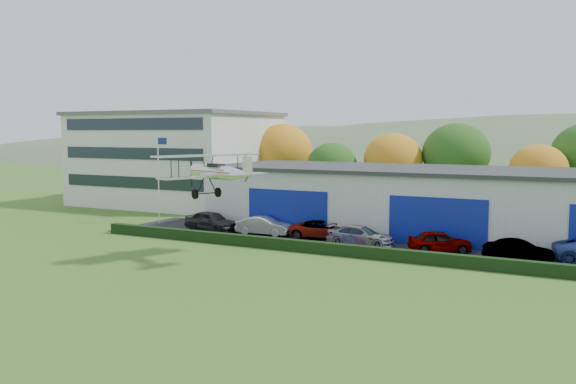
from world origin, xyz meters
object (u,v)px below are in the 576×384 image
at_px(car_2, 322,230).
at_px(car_3, 360,236).
at_px(car_1, 264,226).
at_px(biplane, 217,171).
at_px(flagpole, 159,170).
at_px(hangar, 456,202).
at_px(car_4, 440,241).
at_px(car_5, 518,251).
at_px(office_block, 177,158).
at_px(car_0, 211,221).

height_order(car_2, car_3, car_3).
relative_size(car_1, car_3, 0.91).
height_order(car_3, biplane, biplane).
height_order(flagpole, car_2, flagpole).
relative_size(hangar, car_4, 9.52).
height_order(hangar, car_3, hangar).
height_order(car_2, car_5, car_5).
xyz_separation_m(office_block, biplane, (21.35, -23.48, 0.54)).
height_order(car_1, car_4, car_1).
xyz_separation_m(car_2, car_5, (14.45, -1.89, 0.01)).
bearing_deg(car_2, biplane, 150.08).
bearing_deg(car_3, flagpole, 82.36).
xyz_separation_m(flagpole, car_0, (6.68, -1.64, -3.90)).
relative_size(flagpole, car_2, 1.64).
bearing_deg(car_2, hangar, -65.70).
xyz_separation_m(flagpole, car_4, (25.49, -1.66, -4.01)).
distance_m(hangar, biplane, 20.40).
bearing_deg(car_1, hangar, -67.39).
bearing_deg(car_1, car_4, -97.34).
bearing_deg(hangar, office_block, 167.99).
xyz_separation_m(hangar, car_4, (0.61, -7.64, -1.88)).
distance_m(car_0, car_2, 9.57).
relative_size(car_5, biplane, 0.55).
distance_m(flagpole, biplane, 16.91).
xyz_separation_m(car_3, biplane, (-6.65, -8.44, 4.99)).
bearing_deg(car_4, biplane, 101.60).
height_order(hangar, flagpole, flagpole).
distance_m(office_block, car_5, 42.01).
bearing_deg(hangar, car_1, -151.69).
relative_size(car_3, car_4, 1.15).
height_order(office_block, car_3, office_block).
xyz_separation_m(hangar, flagpole, (-24.88, -5.98, 2.13)).
bearing_deg(flagpole, car_5, -4.78).
relative_size(flagpole, car_4, 1.88).
bearing_deg(car_3, car_0, 86.48).
relative_size(office_block, car_5, 4.92).
bearing_deg(biplane, office_block, 153.46).
distance_m(car_3, biplane, 11.85).
relative_size(office_block, car_3, 4.20).
distance_m(car_2, car_3, 3.93).
bearing_deg(car_5, biplane, 117.99).
xyz_separation_m(flagpole, car_1, (11.45, -1.26, -4.00)).
bearing_deg(car_4, car_1, 64.23).
distance_m(office_block, car_4, 36.93).
relative_size(car_1, car_4, 1.05).
xyz_separation_m(car_1, car_5, (19.20, -1.30, -0.05)).
relative_size(car_3, car_5, 1.17).
bearing_deg(car_2, car_3, -123.44).
distance_m(car_2, biplane, 11.41).
bearing_deg(biplane, flagpole, 162.80).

